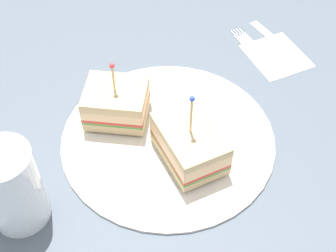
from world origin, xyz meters
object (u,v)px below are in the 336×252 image
Objects in this scene: sandwich_half_front at (116,103)px; knife at (274,39)px; plate at (168,137)px; sandwich_half_back at (190,143)px; drink_glass at (13,190)px; fork at (251,46)px; napkin at (276,56)px.

sandwich_half_front reaches higher than knife.
plate is 2.61× the size of knife.
plate is 5.34cm from sandwich_half_back.
knife is at bearing 73.84° from plate.
sandwich_half_back is 1.06× the size of knife.
sandwich_half_front is 19.08cm from drink_glass.
fork is 0.96× the size of knife.
sandwich_half_back is at bearing 45.26° from drink_glass.
plate is at bearing -101.40° from fork.
knife is at bearing 58.83° from sandwich_half_front.
napkin is (5.44, 25.41, -3.32)cm from sandwich_half_back.
knife is (7.92, 27.34, -0.26)cm from plate.
plate reaches higher than fork.
fork is at bearing -132.76° from knife.
drink_glass reaches higher than sandwich_half_front.
plate is 2.92× the size of sandwich_half_front.
sandwich_half_back is (12.14, -2.76, 0.01)cm from sandwich_half_front.
napkin is at bearing -8.06° from fork.
sandwich_half_front is 0.88× the size of drink_glass.
sandwich_half_back reaches higher than napkin.
sandwich_half_back is 1.10× the size of fork.
sandwich_half_back is 1.05× the size of drink_glass.
knife is at bearing 66.47° from drink_glass.
plate is 8.73cm from sandwich_half_front.
sandwich_half_back is at bearing -97.71° from knife.
plate is at bearing -106.16° from knife.
plate is 3.07× the size of napkin.
sandwich_half_front is 1.05× the size of napkin.
napkin is at bearing -69.76° from knife.
plate is at bearing 152.55° from sandwich_half_back.
sandwich_half_front is at bearing 175.08° from plate.
drink_glass is at bearing -134.74° from sandwich_half_back.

